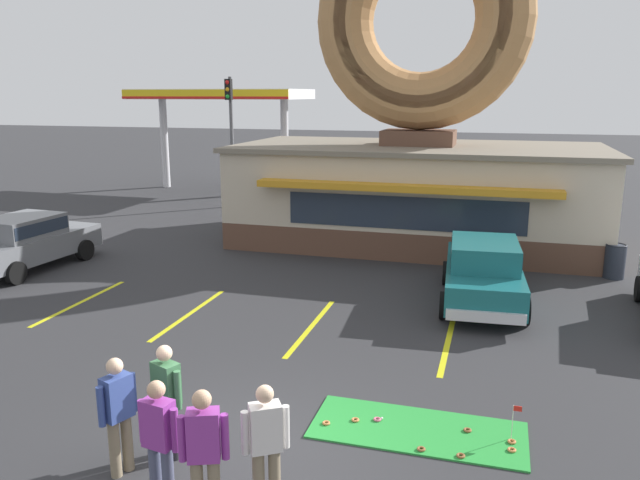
{
  "coord_description": "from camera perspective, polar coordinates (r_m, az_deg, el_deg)",
  "views": [
    {
      "loc": [
        3.31,
        -7.48,
        5.05
      ],
      "look_at": [
        -0.31,
        5.0,
        2.0
      ],
      "focal_mm": 35.0,
      "sensor_mm": 36.0,
      "label": 1
    }
  ],
  "objects": [
    {
      "name": "traffic_light_pole",
      "position": [
        28.56,
        -8.16,
        10.37
      ],
      "size": [
        0.28,
        0.47,
        5.8
      ],
      "color": "#595B60",
      "rests_on": "ground"
    },
    {
      "name": "golf_ball",
      "position": [
        10.29,
        5.67,
        -15.92
      ],
      "size": [
        0.04,
        0.04,
        0.04
      ],
      "primitive_type": "sphere",
      "color": "white",
      "rests_on": "putting_mat"
    },
    {
      "name": "car_teal",
      "position": [
        15.77,
        14.71,
        -2.6
      ],
      "size": [
        2.2,
        4.66,
        1.6
      ],
      "color": "#196066",
      "rests_on": "ground"
    },
    {
      "name": "pedestrian_hooded_kid",
      "position": [
        7.85,
        -10.55,
        -18.38
      ],
      "size": [
        0.56,
        0.36,
        1.73
      ],
      "color": "#7F7056",
      "rests_on": "ground"
    },
    {
      "name": "parking_stripe_mid_left",
      "position": [
        14.0,
        -0.81,
        -7.93
      ],
      "size": [
        0.12,
        3.6,
        0.01
      ],
      "primitive_type": "cube",
      "color": "yellow",
      "rests_on": "ground"
    },
    {
      "name": "ground_plane",
      "position": [
        9.62,
        -6.9,
        -18.57
      ],
      "size": [
        160.0,
        160.0,
        0.0
      ],
      "primitive_type": "plane",
      "color": "#2D2D30"
    },
    {
      "name": "putting_mat",
      "position": [
        10.12,
        8.93,
        -16.8
      ],
      "size": [
        3.25,
        1.37,
        0.03
      ],
      "primitive_type": "cube",
      "color": "green",
      "rests_on": "ground"
    },
    {
      "name": "car_grey",
      "position": [
        20.21,
        -25.33,
        -0.02
      ],
      "size": [
        2.2,
        4.66,
        1.6
      ],
      "color": "slate",
      "rests_on": "ground"
    },
    {
      "name": "putting_flag_pin",
      "position": [
        9.99,
        17.45,
        -14.95
      ],
      "size": [
        0.13,
        0.01,
        0.55
      ],
      "color": "silver",
      "rests_on": "putting_mat"
    },
    {
      "name": "mini_donut_mid_right",
      "position": [
        10.23,
        3.25,
        -16.09
      ],
      "size": [
        0.13,
        0.13,
        0.04
      ],
      "primitive_type": "torus",
      "color": "#D17F47",
      "rests_on": "putting_mat"
    },
    {
      "name": "pedestrian_clipboard_woman",
      "position": [
        8.25,
        -14.48,
        -17.1
      ],
      "size": [
        0.59,
        0.3,
        1.7
      ],
      "color": "#474C66",
      "rests_on": "ground"
    },
    {
      "name": "mini_donut_far_centre",
      "position": [
        9.61,
        9.24,
        -18.34
      ],
      "size": [
        0.13,
        0.13,
        0.04
      ],
      "primitive_type": "torus",
      "color": "brown",
      "rests_on": "putting_mat"
    },
    {
      "name": "trash_bin",
      "position": [
        19.32,
        25.35,
        -1.72
      ],
      "size": [
        0.57,
        0.57,
        0.97
      ],
      "color": "#232833",
      "rests_on": "ground"
    },
    {
      "name": "gas_station_canopy",
      "position": [
        33.99,
        -9.03,
        12.72
      ],
      "size": [
        9.0,
        4.46,
        5.3
      ],
      "color": "silver",
      "rests_on": "ground"
    },
    {
      "name": "pedestrian_leather_jacket_man",
      "position": [
        9.22,
        -13.83,
        -13.66
      ],
      "size": [
        0.56,
        0.37,
        1.69
      ],
      "color": "#232328",
      "rests_on": "ground"
    },
    {
      "name": "mini_donut_near_left",
      "position": [
        10.27,
        5.26,
        -16.01
      ],
      "size": [
        0.13,
        0.13,
        0.04
      ],
      "primitive_type": "torus",
      "color": "#D8667F",
      "rests_on": "putting_mat"
    },
    {
      "name": "mini_donut_far_left",
      "position": [
        9.88,
        17.13,
        -17.86
      ],
      "size": [
        0.13,
        0.13,
        0.04
      ],
      "primitive_type": "torus",
      "color": "#D17F47",
      "rests_on": "putting_mat"
    },
    {
      "name": "parking_stripe_far_left",
      "position": [
        16.67,
        -21.03,
        -5.33
      ],
      "size": [
        0.12,
        3.6,
        0.01
      ],
      "primitive_type": "cube",
      "color": "yellow",
      "rests_on": "ground"
    },
    {
      "name": "mini_donut_mid_left",
      "position": [
        9.56,
        12.74,
        -18.68
      ],
      "size": [
        0.13,
        0.13,
        0.04
      ],
      "primitive_type": "torus",
      "color": "brown",
      "rests_on": "putting_mat"
    },
    {
      "name": "donut_shop_building",
      "position": [
        21.64,
        9.02,
        9.57
      ],
      "size": [
        12.3,
        6.75,
        10.96
      ],
      "color": "brown",
      "rests_on": "ground"
    },
    {
      "name": "parking_stripe_left",
      "position": [
        15.1,
        -11.84,
        -6.62
      ],
      "size": [
        0.12,
        3.6,
        0.01
      ],
      "primitive_type": "cube",
      "color": "yellow",
      "rests_on": "ground"
    },
    {
      "name": "pedestrian_blue_sweater_man",
      "position": [
        7.99,
        -4.98,
        -17.91
      ],
      "size": [
        0.52,
        0.41,
        1.67
      ],
      "color": "#7F7056",
      "rests_on": "ground"
    },
    {
      "name": "parking_stripe_centre",
      "position": [
        13.49,
        11.63,
        -9.05
      ],
      "size": [
        0.12,
        3.6,
        0.01
      ],
      "primitive_type": "cube",
      "color": "yellow",
      "rests_on": "ground"
    },
    {
      "name": "mini_donut_near_right",
      "position": [
        10.07,
        17.13,
        -17.2
      ],
      "size": [
        0.13,
        0.13,
        0.04
      ],
      "primitive_type": "torus",
      "color": "#D17F47",
      "rests_on": "putting_mat"
    },
    {
      "name": "pedestrian_beanie_man",
      "position": [
        9.03,
        -17.97,
        -14.6
      ],
      "size": [
        0.36,
        0.57,
        1.68
      ],
      "color": "#7F7056",
      "rests_on": "ground"
    },
    {
      "name": "mini_donut_far_right",
      "position": [
        10.2,
        13.33,
        -16.55
      ],
      "size": [
        0.13,
        0.13,
        0.04
      ],
      "primitive_type": "torus",
      "color": "brown",
      "rests_on": "putting_mat"
    },
    {
      "name": "mini_donut_mid_centre",
      "position": [
        10.13,
        0.57,
        -16.38
      ],
      "size": [
        0.13,
        0.13,
        0.04
      ],
      "primitive_type": "torus",
      "color": "#D17F47",
      "rests_on": "putting_mat"
    }
  ]
}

